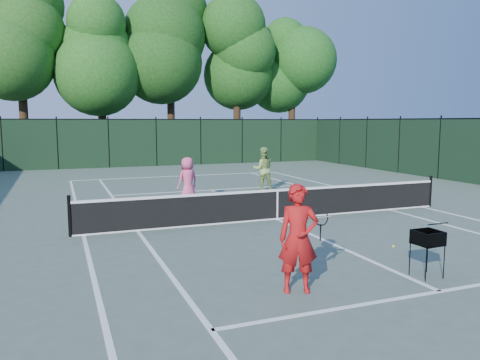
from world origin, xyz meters
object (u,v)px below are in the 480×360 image
object	(u,v)px
player_pink	(188,180)
ball_hopper	(428,238)
coach	(298,238)
loose_ball_midcourt	(393,246)
player_green	(263,169)

from	to	relation	value
player_pink	ball_hopper	bearing A→B (deg)	81.41
ball_hopper	coach	bearing A→B (deg)	170.21
player_pink	loose_ball_midcourt	bearing A→B (deg)	89.66
coach	loose_ball_midcourt	size ratio (longest dim) A/B	27.37
player_pink	loose_ball_midcourt	distance (m)	8.12
loose_ball_midcourt	coach	bearing A→B (deg)	-153.83
player_green	ball_hopper	size ratio (longest dim) A/B	2.07
ball_hopper	loose_ball_midcourt	xyz separation A→B (m)	(0.78, 1.86, -0.71)
player_pink	coach	bearing A→B (deg)	65.65
loose_ball_midcourt	ball_hopper	bearing A→B (deg)	-112.62
player_pink	ball_hopper	distance (m)	9.65
ball_hopper	player_pink	bearing A→B (deg)	96.96
coach	ball_hopper	distance (m)	2.63
ball_hopper	loose_ball_midcourt	world-z (taller)	ball_hopper
coach	player_green	world-z (taller)	coach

